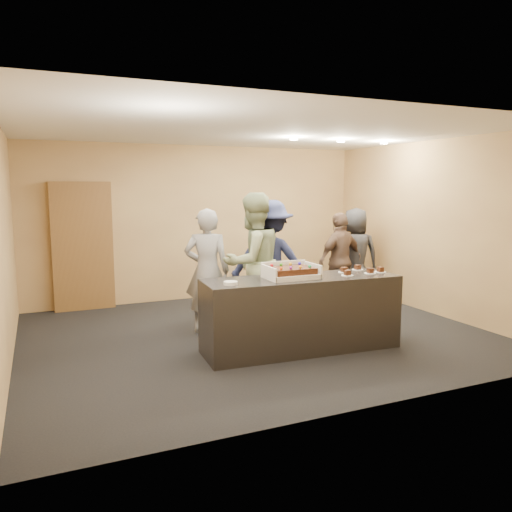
% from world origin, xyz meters
% --- Properties ---
extents(room, '(6.04, 6.00, 2.70)m').
position_xyz_m(room, '(0.00, 0.00, 1.35)').
color(room, black).
rests_on(room, ground).
extents(serving_counter, '(2.44, 0.85, 0.90)m').
position_xyz_m(serving_counter, '(0.23, -0.81, 0.45)').
color(serving_counter, black).
rests_on(serving_counter, floor).
extents(storage_cabinet, '(0.94, 0.15, 2.07)m').
position_xyz_m(storage_cabinet, '(-2.01, 2.41, 1.03)').
color(storage_cabinet, brown).
rests_on(storage_cabinet, floor).
extents(cake_box, '(0.61, 0.42, 0.18)m').
position_xyz_m(cake_box, '(0.09, -0.79, 0.94)').
color(cake_box, white).
rests_on(cake_box, serving_counter).
extents(sheet_cake, '(0.52, 0.36, 0.11)m').
position_xyz_m(sheet_cake, '(0.09, -0.81, 1.00)').
color(sheet_cake, '#331B0B').
rests_on(sheet_cake, cake_box).
extents(plate_stack, '(0.16, 0.16, 0.04)m').
position_xyz_m(plate_stack, '(-0.72, -0.91, 0.92)').
color(plate_stack, white).
rests_on(plate_stack, serving_counter).
extents(slice_a, '(0.15, 0.15, 0.07)m').
position_xyz_m(slice_a, '(0.80, -0.94, 0.92)').
color(slice_a, white).
rests_on(slice_a, serving_counter).
extents(slice_b, '(0.15, 0.15, 0.07)m').
position_xyz_m(slice_b, '(0.89, -0.73, 0.92)').
color(slice_b, white).
rests_on(slice_b, serving_counter).
extents(slice_c, '(0.15, 0.15, 0.07)m').
position_xyz_m(slice_c, '(1.15, -0.93, 0.92)').
color(slice_c, white).
rests_on(slice_c, serving_counter).
extents(slice_d, '(0.15, 0.15, 0.07)m').
position_xyz_m(slice_d, '(1.17, -0.63, 0.92)').
color(slice_d, white).
rests_on(slice_d, serving_counter).
extents(slice_e, '(0.15, 0.15, 0.07)m').
position_xyz_m(slice_e, '(1.33, -0.90, 0.92)').
color(slice_e, white).
rests_on(slice_e, serving_counter).
extents(person_server_grey, '(0.73, 0.62, 1.70)m').
position_xyz_m(person_server_grey, '(-0.57, 0.38, 0.85)').
color(person_server_grey, gray).
rests_on(person_server_grey, floor).
extents(person_sage_man, '(1.08, 0.94, 1.91)m').
position_xyz_m(person_sage_man, '(0.02, 0.19, 0.95)').
color(person_sage_man, '#95A378').
rests_on(person_sage_man, floor).
extents(person_navy_man, '(1.34, 1.13, 1.80)m').
position_xyz_m(person_navy_man, '(0.40, 0.45, 0.90)').
color(person_navy_man, '#1D2347').
rests_on(person_navy_man, floor).
extents(person_brown_extra, '(0.99, 0.58, 1.58)m').
position_xyz_m(person_brown_extra, '(1.87, 0.85, 0.79)').
color(person_brown_extra, brown).
rests_on(person_brown_extra, floor).
extents(person_dark_suit, '(0.94, 0.79, 1.63)m').
position_xyz_m(person_dark_suit, '(2.30, 1.06, 0.82)').
color(person_dark_suit, '#28292D').
rests_on(person_dark_suit, floor).
extents(ceiling_spotlights, '(1.72, 0.12, 0.03)m').
position_xyz_m(ceiling_spotlights, '(1.60, 0.50, 2.67)').
color(ceiling_spotlights, '#FFEAC6').
rests_on(ceiling_spotlights, ceiling).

